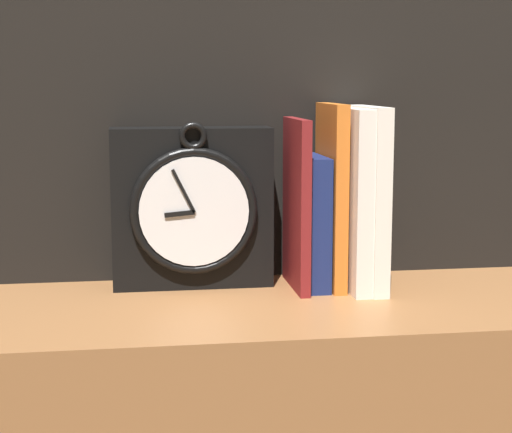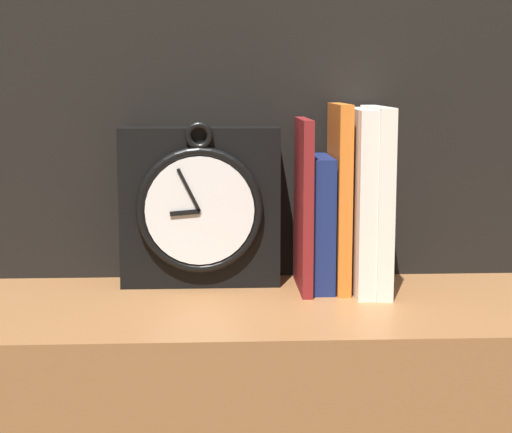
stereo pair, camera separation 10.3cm
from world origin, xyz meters
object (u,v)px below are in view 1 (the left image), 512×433
clock (192,208)px  book_slot0_maroon (296,204)px  book_slot2_orange (331,196)px  book_slot4_white (368,197)px  book_slot3_white (351,199)px  book_slot1_navy (311,221)px

clock → book_slot0_maroon: book_slot0_maroon is taller
book_slot2_orange → book_slot4_white: 0.05m
book_slot4_white → clock: bearing=170.8°
book_slot2_orange → book_slot3_white: size_ratio=1.02×
book_slot0_maroon → book_slot1_navy: bearing=14.7°
clock → book_slot2_orange: 0.18m
book_slot4_white → book_slot2_orange: bearing=164.7°
book_slot2_orange → book_slot3_white: (0.02, -0.01, -0.00)m
book_slot4_white → book_slot0_maroon: bearing=174.2°
book_slot1_navy → book_slot2_orange: (0.03, -0.00, 0.03)m
book_slot0_maroon → book_slot4_white: bearing=-5.8°
book_slot0_maroon → book_slot2_orange: size_ratio=0.92×
clock → book_slot4_white: bearing=-9.2°
clock → book_slot0_maroon: bearing=-11.4°
book_slot1_navy → book_slot2_orange: 0.04m
clock → book_slot0_maroon: (0.14, -0.03, 0.01)m
clock → book_slot3_white: size_ratio=0.93×
book_slot0_maroon → book_slot3_white: bearing=-6.7°
book_slot2_orange → book_slot0_maroon: bearing=-176.2°
book_slot0_maroon → book_slot1_navy: 0.03m
book_slot1_navy → book_slot4_white: bearing=-11.9°
book_slot1_navy → book_slot3_white: size_ratio=0.74×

